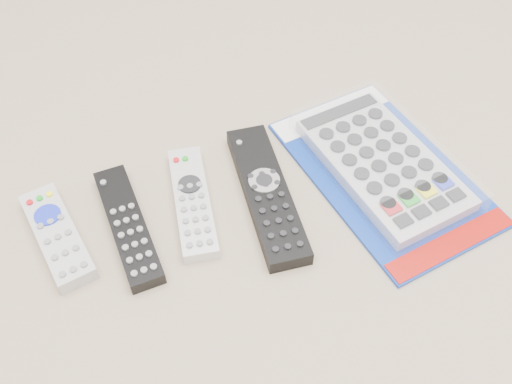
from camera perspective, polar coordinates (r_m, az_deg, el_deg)
name	(u,v)px	position (r m, az deg, el deg)	size (l,w,h in m)	color
remote_small_grey	(57,236)	(0.82, -19.25, -4.15)	(0.08, 0.18, 0.03)	#A9A9AC
remote_slim_black	(128,226)	(0.80, -12.68, -3.31)	(0.05, 0.21, 0.02)	black
remote_silver_dvd	(192,202)	(0.82, -6.37, -0.97)	(0.08, 0.20, 0.02)	silver
remote_large_black	(267,193)	(0.82, 1.08, -0.15)	(0.09, 0.26, 0.03)	black
jumbo_remote_packaged	(383,163)	(0.87, 12.60, 2.89)	(0.24, 0.36, 0.05)	#0D3197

